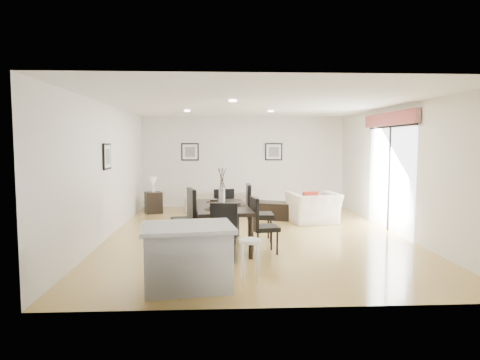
{
  "coord_description": "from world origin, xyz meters",
  "views": [
    {
      "loc": [
        -0.77,
        -8.81,
        1.92
      ],
      "look_at": [
        -0.29,
        0.4,
        1.12
      ],
      "focal_mm": 32.0,
      "sensor_mm": 36.0,
      "label": 1
    }
  ],
  "objects": [
    {
      "name": "ground",
      "position": [
        0.0,
        0.0,
        0.0
      ],
      "size": [
        8.0,
        8.0,
        0.0
      ],
      "primitive_type": "plane",
      "color": "tan",
      "rests_on": "ground"
    },
    {
      "name": "wall_back",
      "position": [
        0.0,
        4.0,
        1.35
      ],
      "size": [
        6.0,
        0.04,
        2.7
      ],
      "primitive_type": "cube",
      "color": "silver",
      "rests_on": "ground"
    },
    {
      "name": "wall_front",
      "position": [
        0.0,
        -4.0,
        1.35
      ],
      "size": [
        6.0,
        0.04,
        2.7
      ],
      "primitive_type": "cube",
      "color": "silver",
      "rests_on": "ground"
    },
    {
      "name": "wall_left",
      "position": [
        -3.0,
        0.0,
        1.35
      ],
      "size": [
        0.04,
        8.0,
        2.7
      ],
      "primitive_type": "cube",
      "color": "silver",
      "rests_on": "ground"
    },
    {
      "name": "wall_right",
      "position": [
        3.0,
        0.0,
        1.35
      ],
      "size": [
        0.04,
        8.0,
        2.7
      ],
      "primitive_type": "cube",
      "color": "silver",
      "rests_on": "ground"
    },
    {
      "name": "ceiling",
      "position": [
        0.0,
        0.0,
        2.7
      ],
      "size": [
        6.0,
        8.0,
        0.02
      ],
      "primitive_type": "cube",
      "color": "white",
      "rests_on": "wall_back"
    },
    {
      "name": "sofa",
      "position": [
        -0.64,
        2.9,
        0.29
      ],
      "size": [
        2.09,
        1.07,
        0.58
      ],
      "primitive_type": "imported",
      "rotation": [
        0.0,
        0.0,
        2.99
      ],
      "color": "gray",
      "rests_on": "ground"
    },
    {
      "name": "armchair",
      "position": [
        1.51,
        1.23,
        0.36
      ],
      "size": [
        1.27,
        1.16,
        0.73
      ],
      "primitive_type": "imported",
      "rotation": [
        0.0,
        0.0,
        3.32
      ],
      "color": "beige",
      "rests_on": "ground"
    },
    {
      "name": "dining_table",
      "position": [
        -0.7,
        -1.04,
        0.7
      ],
      "size": [
        1.08,
        1.92,
        0.77
      ],
      "rotation": [
        0.0,
        0.0,
        0.08
      ],
      "color": "black",
      "rests_on": "ground"
    },
    {
      "name": "dining_chair_wnear",
      "position": [
        -1.35,
        -1.48,
        0.63
      ],
      "size": [
        0.62,
        0.62,
        1.13
      ],
      "rotation": [
        0.0,
        0.0,
        -1.31
      ],
      "color": "black",
      "rests_on": "ground"
    },
    {
      "name": "dining_chair_wfar",
      "position": [
        -1.36,
        -0.56,
        0.54
      ],
      "size": [
        0.52,
        0.52,
        0.96
      ],
      "rotation": [
        0.0,
        0.0,
        -1.32
      ],
      "color": "black",
      "rests_on": "ground"
    },
    {
      "name": "dining_chair_enear",
      "position": [
        -0.04,
        -1.52,
        0.55
      ],
      "size": [
        0.51,
        0.51,
        0.98
      ],
      "rotation": [
        0.0,
        0.0,
        1.74
      ],
      "color": "black",
      "rests_on": "ground"
    },
    {
      "name": "dining_chair_efar",
      "position": [
        -0.06,
        -0.58,
        0.63
      ],
      "size": [
        0.5,
        0.5,
        1.12
      ],
      "rotation": [
        0.0,
        0.0,
        1.57
      ],
      "color": "black",
      "rests_on": "ground"
    },
    {
      "name": "dining_chair_head",
      "position": [
        -0.69,
        -2.2,
        0.54
      ],
      "size": [
        0.48,
        0.48,
        0.97
      ],
      "rotation": [
        0.0,
        0.0,
        -0.11
      ],
      "color": "black",
      "rests_on": "ground"
    },
    {
      "name": "dining_chair_foot",
      "position": [
        -0.68,
        0.12,
        0.54
      ],
      "size": [
        0.54,
        0.54,
        0.96
      ],
      "rotation": [
        0.0,
        0.0,
        3.42
      ],
      "color": "black",
      "rests_on": "ground"
    },
    {
      "name": "vase",
      "position": [
        -0.7,
        -1.04,
        1.08
      ],
      "size": [
        0.75,
        1.23,
        0.7
      ],
      "color": "white",
      "rests_on": "dining_table"
    },
    {
      "name": "coffee_table",
      "position": [
        0.56,
        1.87,
        0.21
      ],
      "size": [
        1.21,
        0.98,
        0.42
      ],
      "primitive_type": "cube",
      "rotation": [
        0.0,
        0.0,
        -0.38
      ],
      "color": "black",
      "rests_on": "ground"
    },
    {
      "name": "side_table",
      "position": [
        -2.54,
        2.89,
        0.29
      ],
      "size": [
        0.55,
        0.55,
        0.58
      ],
      "primitive_type": "cube",
      "rotation": [
        0.0,
        0.0,
        0.33
      ],
      "color": "black",
      "rests_on": "ground"
    },
    {
      "name": "table_lamp",
      "position": [
        -2.54,
        2.89,
        0.84
      ],
      "size": [
        0.21,
        0.21,
        0.41
      ],
      "color": "white",
      "rests_on": "side_table"
    },
    {
      "name": "cushion",
      "position": [
        1.41,
        1.13,
        0.59
      ],
      "size": [
        0.37,
        0.18,
        0.35
      ],
      "primitive_type": "cube",
      "rotation": [
        0.0,
        0.0,
        3.35
      ],
      "color": "maroon",
      "rests_on": "armchair"
    },
    {
      "name": "kitchen_island",
      "position": [
        -1.18,
        -3.23,
        0.43
      ],
      "size": [
        1.32,
        1.08,
        0.84
      ],
      "rotation": [
        0.0,
        0.0,
        0.14
      ],
      "color": "silver",
      "rests_on": "ground"
    },
    {
      "name": "bar_stool",
      "position": [
        -0.35,
        -3.23,
        0.55
      ],
      "size": [
        0.29,
        0.29,
        0.64
      ],
      "color": "white",
      "rests_on": "ground"
    },
    {
      "name": "framed_print_back_left",
      "position": [
        -1.6,
        3.97,
        1.65
      ],
      "size": [
        0.52,
        0.04,
        0.52
      ],
      "color": "black",
      "rests_on": "wall_back"
    },
    {
      "name": "framed_print_back_right",
      "position": [
        0.9,
        3.97,
        1.65
      ],
      "size": [
        0.52,
        0.04,
        0.52
      ],
      "color": "black",
      "rests_on": "wall_back"
    },
    {
      "name": "framed_print_left_wall",
      "position": [
        -2.97,
        -0.2,
        1.65
      ],
      "size": [
        0.04,
        0.52,
        0.52
      ],
      "rotation": [
        0.0,
        0.0,
        1.57
      ],
      "color": "black",
      "rests_on": "wall_left"
    },
    {
      "name": "sliding_door",
      "position": [
        2.96,
        0.3,
        1.66
      ],
      "size": [
        0.12,
        2.7,
        2.57
      ],
      "color": "white",
      "rests_on": "wall_right"
    }
  ]
}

